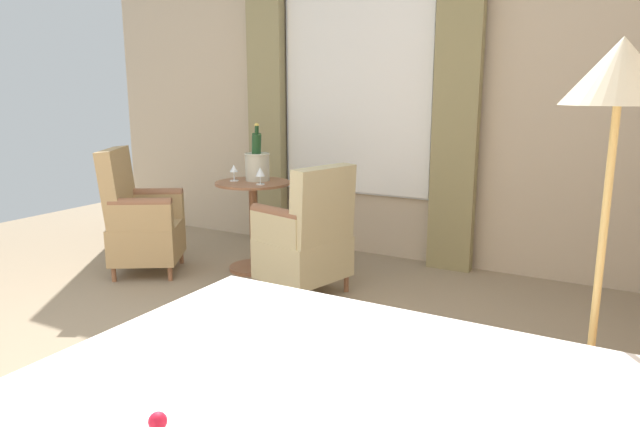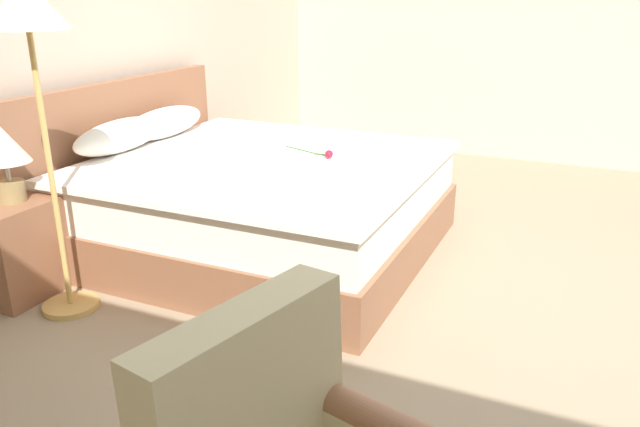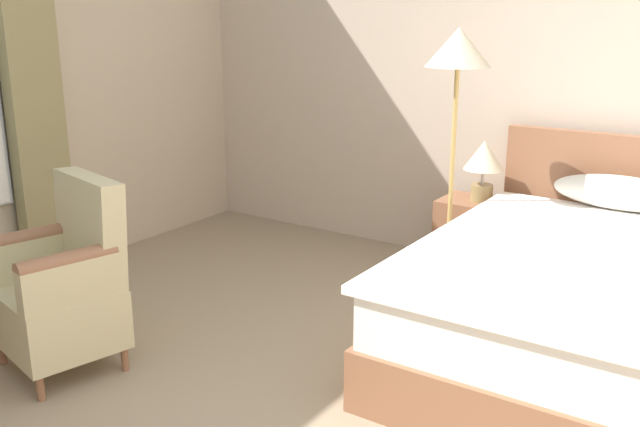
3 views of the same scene
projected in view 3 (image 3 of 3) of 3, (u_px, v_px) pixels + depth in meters
name	position (u px, v px, depth m)	size (l,w,h in m)	color
bed	(626.00, 308.00, 3.45)	(1.95, 2.14, 1.00)	brown
nightstand	(479.00, 239.00, 4.68)	(0.53, 0.36, 0.52)	brown
bedside_lamp	(484.00, 161.00, 4.53)	(0.25, 0.25, 0.40)	olive
floor_lamp_brass	(457.00, 68.00, 4.10)	(0.38, 0.38, 1.62)	tan
armchair_by_window	(65.00, 286.00, 3.47)	(0.66, 0.64, 0.95)	brown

